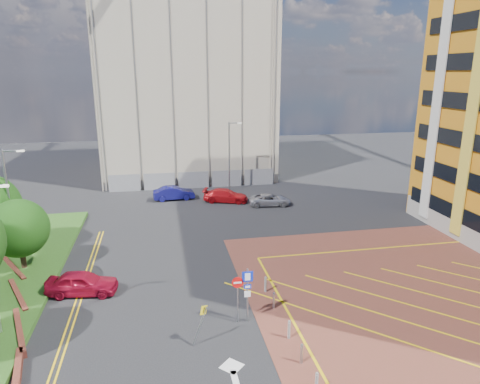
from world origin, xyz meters
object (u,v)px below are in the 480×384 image
object	(u,v)px
car_blue_back	(174,193)
lamp_left_far	(10,200)
tree_c	(19,228)
car_red_back	(226,196)
sign_cluster	(244,290)
warning_sign	(201,320)
car_red_left	(82,283)
car_silver_back	(270,200)
lamp_back	(230,154)

from	to	relation	value
car_blue_back	lamp_left_far	bearing A→B (deg)	135.57
tree_c	car_red_back	bearing A→B (deg)	39.97
sign_cluster	warning_sign	world-z (taller)	sign_cluster
car_red_back	car_red_left	bearing A→B (deg)	164.27
sign_cluster	car_blue_back	size ratio (longest dim) A/B	0.72
warning_sign	car_red_back	xyz separation A→B (m)	(5.11, 24.43, -0.74)
tree_c	car_silver_back	bearing A→B (deg)	29.33
warning_sign	car_blue_back	size ratio (longest dim) A/B	0.50
lamp_back	car_silver_back	xyz separation A→B (m)	(3.13, -6.37, -3.76)
car_red_left	car_silver_back	bearing A→B (deg)	-37.81
lamp_back	car_red_left	bearing A→B (deg)	-120.67
tree_c	sign_cluster	size ratio (longest dim) A/B	1.53
car_red_back	warning_sign	bearing A→B (deg)	-173.79
lamp_back	warning_sign	size ratio (longest dim) A/B	3.58
lamp_back	car_red_back	xyz separation A→B (m)	(-1.19, -4.26, -3.67)
sign_cluster	car_blue_back	bearing A→B (deg)	96.51
lamp_left_far	lamp_back	world-z (taller)	lamp_left_far
lamp_back	sign_cluster	distance (m)	27.38
warning_sign	car_red_left	xyz separation A→B (m)	(-6.78, 6.64, -0.69)
lamp_back	warning_sign	xyz separation A→B (m)	(-6.30, -28.69, -2.93)
car_red_back	lamp_back	bearing A→B (deg)	2.42
warning_sign	car_silver_back	size ratio (longest dim) A/B	0.52
car_red_left	lamp_left_far	bearing A→B (deg)	49.93
sign_cluster	car_red_back	bearing A→B (deg)	83.49
sign_cluster	car_silver_back	size ratio (longest dim) A/B	0.74
tree_c	car_blue_back	world-z (taller)	tree_c
lamp_left_far	sign_cluster	size ratio (longest dim) A/B	2.50
car_blue_back	car_red_left	bearing A→B (deg)	158.49
car_blue_back	tree_c	bearing A→B (deg)	141.61
sign_cluster	tree_c	bearing A→B (deg)	146.84
lamp_left_far	sign_cluster	xyz separation A→B (m)	(14.72, -11.02, -2.71)
car_red_left	car_silver_back	world-z (taller)	car_red_left
sign_cluster	lamp_back	bearing A→B (deg)	82.03
lamp_back	car_blue_back	world-z (taller)	lamp_back
lamp_left_far	car_blue_back	size ratio (longest dim) A/B	1.80
warning_sign	car_red_back	size ratio (longest dim) A/B	0.47
tree_c	car_blue_back	distance (m)	19.25
car_blue_back	car_silver_back	size ratio (longest dim) A/B	1.02
lamp_left_far	sign_cluster	bearing A→B (deg)	-36.82
sign_cluster	car_red_left	bearing A→B (deg)	151.93
warning_sign	lamp_back	bearing A→B (deg)	77.62
tree_c	lamp_back	xyz separation A→B (m)	(17.58, 18.00, 1.17)
tree_c	car_red_left	xyz separation A→B (m)	(4.50, -4.06, -2.45)
sign_cluster	car_red_back	world-z (taller)	sign_cluster
lamp_back	car_blue_back	xyz separation A→B (m)	(-6.59, -2.39, -3.63)
lamp_back	car_red_left	size ratio (longest dim) A/B	1.84
tree_c	car_silver_back	xyz separation A→B (m)	(20.71, 11.63, -2.59)
tree_c	car_silver_back	size ratio (longest dim) A/B	1.13
car_red_left	car_blue_back	world-z (taller)	car_red_left
warning_sign	car_silver_back	world-z (taller)	warning_sign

